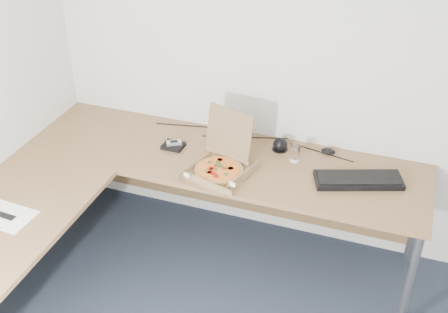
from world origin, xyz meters
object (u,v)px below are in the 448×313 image
at_px(drinking_glass, 295,153).
at_px(wallet, 173,146).
at_px(pizza_box, 220,166).
at_px(desk, 145,189).
at_px(keyboard, 358,180).

bearing_deg(drinking_glass, wallet, -172.45).
distance_m(pizza_box, wallet, 0.41).
bearing_deg(drinking_glass, desk, -144.44).
height_order(desk, drinking_glass, drinking_glass).
distance_m(drinking_glass, keyboard, 0.41).
distance_m(drinking_glass, wallet, 0.77).
bearing_deg(keyboard, desk, -178.99).
distance_m(desk, wallet, 0.44).
relative_size(keyboard, wallet, 3.79).
bearing_deg(drinking_glass, pizza_box, -145.83).
distance_m(desk, drinking_glass, 0.93).
bearing_deg(desk, drinking_glass, 35.56).
relative_size(desk, pizza_box, 6.70).
bearing_deg(pizza_box, drinking_glass, 51.34).
height_order(desk, wallet, wallet).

